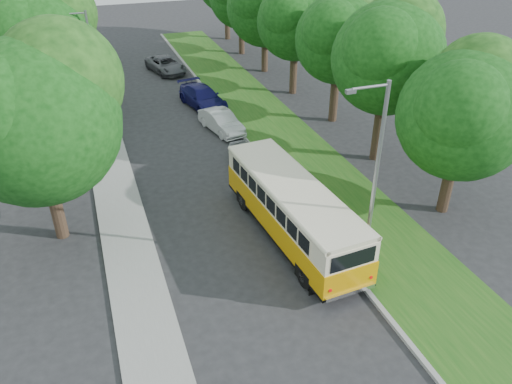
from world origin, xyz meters
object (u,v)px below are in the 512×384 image
object	(u,v)px
vintage_bus	(292,211)
car_grey	(166,65)
car_silver	(252,159)
car_white	(221,122)
lamppost_near	(374,175)
car_blue	(203,97)
lamppost_far	(93,67)

from	to	relation	value
vintage_bus	car_grey	distance (m)	26.18
car_silver	car_white	size ratio (longest dim) A/B	0.98
lamppost_near	car_blue	distance (m)	20.34
lamppost_near	car_grey	world-z (taller)	lamppost_near
car_white	car_grey	xyz separation A→B (m)	(-1.02, 13.76, -0.01)
car_grey	lamppost_near	bearing A→B (deg)	-98.59
lamppost_near	vintage_bus	bearing A→B (deg)	124.05
car_white	lamppost_near	bearing A→B (deg)	-96.62
car_blue	car_grey	bearing A→B (deg)	84.81
lamppost_far	car_blue	distance (m)	8.12
car_white	car_blue	size ratio (longest dim) A/B	0.80
lamppost_far	car_silver	xyz separation A→B (m)	(7.41, -8.90, -3.43)
lamppost_near	lamppost_far	size ratio (longest dim) A/B	1.07
lamppost_far	car_white	world-z (taller)	lamppost_far
lamppost_near	car_silver	size ratio (longest dim) A/B	2.00
car_silver	car_blue	bearing A→B (deg)	85.63
vintage_bus	car_silver	xyz separation A→B (m)	(0.45, 6.71, -0.73)
car_white	car_grey	world-z (taller)	car_white
lamppost_far	car_white	bearing A→B (deg)	-23.80
lamppost_near	vintage_bus	size ratio (longest dim) A/B	0.84
car_grey	car_silver	bearing A→B (deg)	-100.43
car_blue	car_grey	xyz separation A→B (m)	(-0.96, 9.10, -0.08)
lamppost_near	car_grey	distance (m)	29.40
lamppost_far	car_silver	bearing A→B (deg)	-50.22
car_silver	vintage_bus	bearing A→B (deg)	-99.18
lamppost_near	car_white	size ratio (longest dim) A/B	1.95
vintage_bus	car_white	distance (m)	12.42
lamppost_far	car_blue	xyz separation A→B (m)	(7.24, 1.44, -3.37)
lamppost_near	vintage_bus	world-z (taller)	lamppost_near
car_silver	car_white	xyz separation A→B (m)	(-0.11, 5.68, -0.01)
vintage_bus	car_silver	size ratio (longest dim) A/B	2.37
car_silver	car_white	world-z (taller)	car_silver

